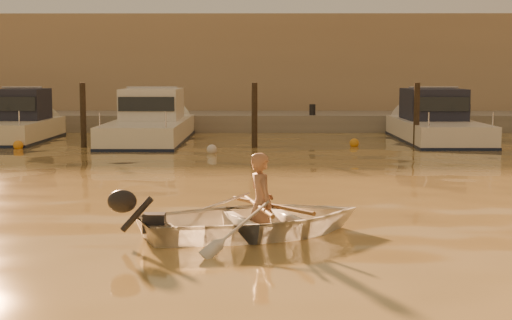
{
  "coord_description": "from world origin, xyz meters",
  "views": [
    {
      "loc": [
        -0.02,
        -10.36,
        2.37
      ],
      "look_at": [
        -0.1,
        3.79,
        0.75
      ],
      "focal_mm": 55.0,
      "sensor_mm": 36.0,
      "label": 1
    }
  ],
  "objects_px": {
    "moored_boat_1": "(19,123)",
    "moored_boat_4": "(437,123)",
    "moored_boat_2": "(149,123)",
    "dinghy": "(255,220)",
    "person": "(261,204)",
    "waterfront_building": "(261,70)"
  },
  "relations": [
    {
      "from": "moored_boat_4",
      "to": "waterfront_building",
      "type": "bearing_deg",
      "value": 118.33
    },
    {
      "from": "dinghy",
      "to": "waterfront_building",
      "type": "distance_m",
      "value": 26.3
    },
    {
      "from": "moored_boat_1",
      "to": "person",
      "type": "bearing_deg",
      "value": -61.68
    },
    {
      "from": "moored_boat_4",
      "to": "moored_boat_2",
      "type": "bearing_deg",
      "value": 180.0
    },
    {
      "from": "moored_boat_1",
      "to": "dinghy",
      "type": "bearing_deg",
      "value": -62.01
    },
    {
      "from": "moored_boat_1",
      "to": "waterfront_building",
      "type": "relative_size",
      "value": 0.13
    },
    {
      "from": "moored_boat_2",
      "to": "dinghy",
      "type": "bearing_deg",
      "value": -76.47
    },
    {
      "from": "moored_boat_2",
      "to": "waterfront_building",
      "type": "height_order",
      "value": "waterfront_building"
    },
    {
      "from": "moored_boat_1",
      "to": "moored_boat_4",
      "type": "distance_m",
      "value": 14.12
    },
    {
      "from": "dinghy",
      "to": "waterfront_building",
      "type": "bearing_deg",
      "value": -20.9
    },
    {
      "from": "person",
      "to": "moored_boat_1",
      "type": "distance_m",
      "value": 17.24
    },
    {
      "from": "waterfront_building",
      "to": "dinghy",
      "type": "bearing_deg",
      "value": -90.22
    },
    {
      "from": "moored_boat_4",
      "to": "waterfront_building",
      "type": "xyz_separation_m",
      "value": [
        -5.93,
        11.0,
        1.77
      ]
    },
    {
      "from": "person",
      "to": "moored_boat_2",
      "type": "height_order",
      "value": "moored_boat_2"
    },
    {
      "from": "dinghy",
      "to": "person",
      "type": "relative_size",
      "value": 2.22
    },
    {
      "from": "dinghy",
      "to": "moored_boat_4",
      "type": "xyz_separation_m",
      "value": [
        6.03,
        15.21,
        0.4
      ]
    },
    {
      "from": "dinghy",
      "to": "moored_boat_1",
      "type": "xyz_separation_m",
      "value": [
        -8.09,
        15.21,
        0.4
      ]
    },
    {
      "from": "dinghy",
      "to": "moored_boat_1",
      "type": "height_order",
      "value": "moored_boat_1"
    },
    {
      "from": "moored_boat_2",
      "to": "waterfront_building",
      "type": "relative_size",
      "value": 0.18
    },
    {
      "from": "moored_boat_1",
      "to": "moored_boat_2",
      "type": "bearing_deg",
      "value": 0.0
    },
    {
      "from": "moored_boat_2",
      "to": "moored_boat_4",
      "type": "height_order",
      "value": "same"
    },
    {
      "from": "dinghy",
      "to": "moored_boat_2",
      "type": "relative_size",
      "value": 0.41
    }
  ]
}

